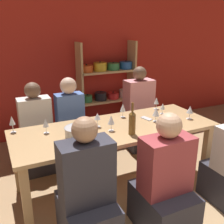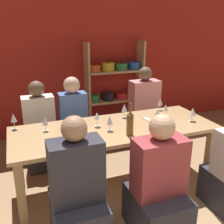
# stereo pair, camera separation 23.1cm
# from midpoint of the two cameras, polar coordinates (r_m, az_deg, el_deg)

# --- Properties ---
(wall_back_red) EXTENTS (8.80, 0.06, 2.70)m
(wall_back_red) POSITION_cam_midpoint_polar(r_m,az_deg,el_deg) (4.55, -8.02, 12.06)
(wall_back_red) COLOR red
(wall_back_red) RESTS_ON ground_plane
(shelf_unit) EXTENTS (1.04, 0.30, 1.58)m
(shelf_unit) POSITION_cam_midpoint_polar(r_m,az_deg,el_deg) (4.72, 2.08, 4.21)
(shelf_unit) COLOR tan
(shelf_unit) RESTS_ON ground_plane
(dining_table) EXTENTS (2.30, 0.88, 0.75)m
(dining_table) POSITION_cam_midpoint_polar(r_m,az_deg,el_deg) (3.01, 2.88, -4.92)
(dining_table) COLOR tan
(dining_table) RESTS_ON ground_plane
(mixing_bowl) EXTENTS (0.27, 0.27, 0.10)m
(mixing_bowl) POSITION_cam_midpoint_polar(r_m,az_deg,el_deg) (2.77, -5.64, -3.95)
(mixing_bowl) COLOR #B7BABC
(mixing_bowl) RESTS_ON dining_table
(wine_bottle_green) EXTENTS (0.07, 0.07, 0.35)m
(wine_bottle_green) POSITION_cam_midpoint_polar(r_m,az_deg,el_deg) (2.74, 6.35, -2.37)
(wine_bottle_green) COLOR brown
(wine_bottle_green) RESTS_ON dining_table
(wine_glass_red_a) EXTENTS (0.07, 0.07, 0.19)m
(wine_glass_red_a) POSITION_cam_midpoint_polar(r_m,az_deg,el_deg) (3.03, -18.66, -1.31)
(wine_glass_red_a) COLOR white
(wine_glass_red_a) RESTS_ON dining_table
(wine_glass_red_b) EXTENTS (0.07, 0.07, 0.17)m
(wine_glass_red_b) POSITION_cam_midpoint_polar(r_m,az_deg,el_deg) (3.59, 12.29, 2.07)
(wine_glass_red_b) COLOR white
(wine_glass_red_b) RESTS_ON dining_table
(wine_glass_empty_a) EXTENTS (0.07, 0.07, 0.18)m
(wine_glass_empty_a) POSITION_cam_midpoint_polar(r_m,az_deg,el_deg) (3.24, 4.76, 0.84)
(wine_glass_empty_a) COLOR white
(wine_glass_empty_a) RESTS_ON dining_table
(wine_glass_red_c) EXTENTS (0.08, 0.08, 0.17)m
(wine_glass_red_c) POSITION_cam_midpoint_polar(r_m,az_deg,el_deg) (3.29, 19.11, -0.02)
(wine_glass_red_c) COLOR white
(wine_glass_red_c) RESTS_ON dining_table
(wine_glass_white_a) EXTENTS (0.07, 0.07, 0.18)m
(wine_glass_white_a) POSITION_cam_midpoint_polar(r_m,az_deg,el_deg) (2.83, 1.83, -1.83)
(wine_glass_white_a) COLOR white
(wine_glass_white_a) RESTS_ON dining_table
(wine_glass_white_b) EXTENTS (0.06, 0.06, 0.17)m
(wine_glass_white_b) POSITION_cam_midpoint_polar(r_m,az_deg,el_deg) (2.89, -12.16, -2.02)
(wine_glass_white_b) COLOR white
(wine_glass_white_b) RESTS_ON dining_table
(wine_glass_white_c) EXTENTS (0.08, 0.08, 0.17)m
(wine_glass_white_c) POSITION_cam_midpoint_polar(r_m,az_deg,el_deg) (3.12, 11.88, -0.33)
(wine_glass_white_c) COLOR white
(wine_glass_white_c) RESTS_ON dining_table
(wine_glass_red_d) EXTENTS (0.08, 0.08, 0.16)m
(wine_glass_red_d) POSITION_cam_midpoint_polar(r_m,az_deg,el_deg) (2.97, 14.73, -1.63)
(wine_glass_red_d) COLOR white
(wine_glass_red_d) RESTS_ON dining_table
(wine_glass_empty_b) EXTENTS (0.07, 0.07, 0.17)m
(wine_glass_empty_b) POSITION_cam_midpoint_polar(r_m,az_deg,el_deg) (2.95, -1.06, -0.97)
(wine_glass_empty_b) COLOR white
(wine_glass_empty_b) RESTS_ON dining_table
(wine_glass_red_e) EXTENTS (0.07, 0.07, 0.15)m
(wine_glass_red_e) POSITION_cam_midpoint_polar(r_m,az_deg,el_deg) (3.41, 13.50, 0.84)
(wine_glass_red_e) COLOR white
(wine_glass_red_e) RESTS_ON dining_table
(cell_phone) EXTENTS (0.10, 0.16, 0.01)m
(cell_phone) POSITION_cam_midpoint_polar(r_m,az_deg,el_deg) (3.24, 9.87, -1.64)
(cell_phone) COLOR silver
(cell_phone) RESTS_ON dining_table
(person_far_a) EXTENTS (0.44, 0.55, 1.27)m
(person_far_a) POSITION_cam_midpoint_polar(r_m,az_deg,el_deg) (4.10, 8.47, -1.54)
(person_far_a) COLOR #2D2D38
(person_far_a) RESTS_ON ground_plane
(person_near_b) EXTENTS (0.46, 0.57, 1.17)m
(person_near_b) POSITION_cam_midpoint_polar(r_m,az_deg,el_deg) (2.53, 12.61, -16.77)
(person_near_b) COLOR #2D2D38
(person_near_b) RESTS_ON ground_plane
(person_far_b) EXTENTS (0.36, 0.45, 1.22)m
(person_far_b) POSITION_cam_midpoint_polar(r_m,az_deg,el_deg) (3.64, -6.48, -4.19)
(person_far_b) COLOR #2D2D38
(person_far_b) RESTS_ON ground_plane
(person_near_c) EXTENTS (0.43, 0.54, 1.21)m
(person_near_c) POSITION_cam_midpoint_polar(r_m,az_deg,el_deg) (2.34, -4.49, -19.08)
(person_near_c) COLOR #2D2D38
(person_near_c) RESTS_ON ground_plane
(person_far_c) EXTENTS (0.40, 0.50, 1.19)m
(person_far_c) POSITION_cam_midpoint_polar(r_m,az_deg,el_deg) (3.62, -13.48, -5.14)
(person_far_c) COLOR #2D2D38
(person_far_c) RESTS_ON ground_plane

